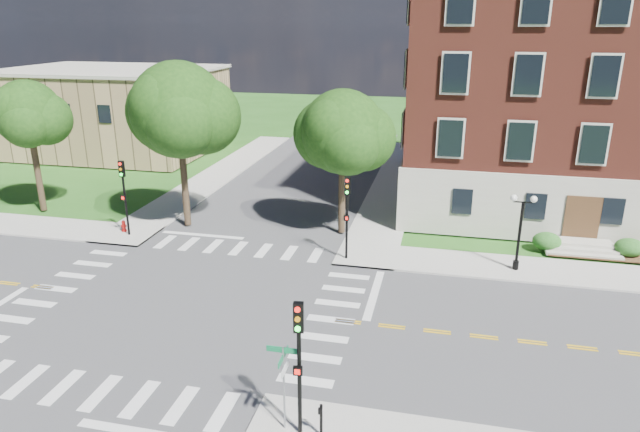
% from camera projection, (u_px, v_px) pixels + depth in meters
% --- Properties ---
extents(ground, '(160.00, 160.00, 0.00)m').
position_uv_depth(ground, '(186.00, 304.00, 27.68)').
color(ground, '#255718').
rests_on(ground, ground).
extents(road_ew, '(90.00, 12.00, 0.01)m').
position_uv_depth(road_ew, '(186.00, 304.00, 27.68)').
color(road_ew, '#3D3D3F').
rests_on(road_ew, ground).
extents(road_ns, '(12.00, 90.00, 0.01)m').
position_uv_depth(road_ns, '(186.00, 303.00, 27.68)').
color(road_ns, '#3D3D3F').
rests_on(road_ns, ground).
extents(sidewalk_ne, '(34.00, 34.00, 0.12)m').
position_uv_depth(sidewalk_ne, '(495.00, 222.00, 38.62)').
color(sidewalk_ne, '#9E9B93').
rests_on(sidewalk_ne, ground).
extents(sidewalk_nw, '(34.00, 34.00, 0.12)m').
position_uv_depth(sidewalk_nw, '(91.00, 193.00, 45.04)').
color(sidewalk_nw, '#9E9B93').
rests_on(sidewalk_nw, ground).
extents(crosswalk_east, '(2.20, 10.20, 0.02)m').
position_uv_depth(crosswalk_east, '(331.00, 320.00, 26.18)').
color(crosswalk_east, silver).
rests_on(crosswalk_east, ground).
extents(stop_bar_east, '(0.40, 5.50, 0.00)m').
position_uv_depth(stop_bar_east, '(374.00, 294.00, 28.61)').
color(stop_bar_east, silver).
rests_on(stop_bar_east, ground).
extents(main_building, '(30.60, 22.40, 16.50)m').
position_uv_depth(main_building, '(628.00, 90.00, 40.21)').
color(main_building, '#AAA396').
rests_on(main_building, ground).
extents(secondary_building, '(20.40, 15.40, 8.30)m').
position_uv_depth(secondary_building, '(112.00, 110.00, 58.52)').
color(secondary_building, olive).
rests_on(secondary_building, ground).
extents(tree_b, '(4.51, 4.51, 9.17)m').
position_uv_depth(tree_b, '(28.00, 114.00, 38.64)').
color(tree_b, '#2E2317').
rests_on(tree_b, ground).
extents(tree_c, '(6.07, 6.07, 10.64)m').
position_uv_depth(tree_c, '(179.00, 110.00, 35.52)').
color(tree_c, '#2E2317').
rests_on(tree_c, ground).
extents(tree_d, '(5.17, 5.17, 9.08)m').
position_uv_depth(tree_d, '(343.00, 132.00, 34.60)').
color(tree_d, '#2E2317').
rests_on(tree_d, ground).
extents(traffic_signal_se, '(0.35, 0.39, 4.80)m').
position_uv_depth(traffic_signal_se, '(299.00, 352.00, 17.89)').
color(traffic_signal_se, black).
rests_on(traffic_signal_se, ground).
extents(traffic_signal_ne, '(0.38, 0.45, 4.80)m').
position_uv_depth(traffic_signal_ne, '(347.00, 207.00, 31.65)').
color(traffic_signal_ne, black).
rests_on(traffic_signal_ne, ground).
extents(traffic_signal_nw, '(0.32, 0.36, 4.80)m').
position_uv_depth(traffic_signal_nw, '(124.00, 188.00, 35.21)').
color(traffic_signal_nw, black).
rests_on(traffic_signal_nw, ground).
extents(twin_lamp_west, '(1.36, 0.36, 4.23)m').
position_uv_depth(twin_lamp_west, '(520.00, 228.00, 30.43)').
color(twin_lamp_west, black).
rests_on(twin_lamp_west, ground).
extents(street_sign_pole, '(1.10, 1.10, 3.10)m').
position_uv_depth(street_sign_pole, '(284.00, 372.00, 18.40)').
color(street_sign_pole, gray).
rests_on(street_sign_pole, ground).
extents(push_button_post, '(0.14, 0.21, 1.20)m').
position_uv_depth(push_button_post, '(321.00, 419.00, 18.51)').
color(push_button_post, black).
rests_on(push_button_post, ground).
extents(fire_hydrant, '(0.35, 0.35, 0.75)m').
position_uv_depth(fire_hydrant, '(124.00, 226.00, 36.65)').
color(fire_hydrant, maroon).
rests_on(fire_hydrant, ground).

